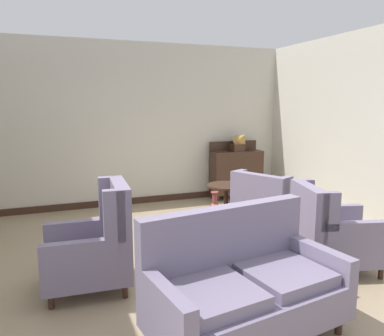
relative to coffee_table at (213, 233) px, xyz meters
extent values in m
plane|color=#9E896B|center=(-0.06, -0.11, -0.43)|extent=(9.21, 9.21, 0.00)
cube|color=beige|center=(-0.06, 3.18, 1.07)|extent=(5.89, 0.08, 2.98)
cube|color=beige|center=(2.81, 0.88, 1.07)|extent=(0.08, 4.60, 2.98)
cube|color=#382319|center=(-0.06, 3.12, -0.37)|extent=(5.73, 0.03, 0.12)
cylinder|color=#382319|center=(0.00, 0.00, 0.08)|extent=(0.86, 0.86, 0.03)
cylinder|color=#382319|center=(0.00, 0.00, -0.16)|extent=(0.10, 0.10, 0.44)
cube|color=#382319|center=(0.22, 0.02, -0.39)|extent=(0.28, 0.08, 0.07)
cube|color=#382319|center=(-0.10, 0.20, -0.39)|extent=(0.18, 0.28, 0.07)
cube|color=#382319|center=(-0.13, -0.18, -0.39)|extent=(0.21, 0.26, 0.07)
cylinder|color=brown|center=(0.00, -0.03, 0.11)|extent=(0.08, 0.08, 0.02)
ellipsoid|color=brown|center=(0.00, -0.03, 0.24)|extent=(0.15, 0.15, 0.25)
cylinder|color=brown|center=(0.00, -0.03, 0.43)|extent=(0.05, 0.05, 0.12)
torus|color=brown|center=(0.00, -0.03, 0.49)|extent=(0.09, 0.09, 0.02)
cube|color=slate|center=(-0.27, -1.30, -0.14)|extent=(1.70, 1.04, 0.30)
cube|color=slate|center=(-0.32, -0.97, 0.31)|extent=(1.60, 0.38, 0.59)
cube|color=slate|center=(-0.61, -1.40, 0.06)|extent=(0.72, 0.70, 0.10)
cube|color=slate|center=(0.08, -1.29, 0.06)|extent=(0.72, 0.70, 0.10)
cube|color=slate|center=(-1.00, -1.46, 0.12)|extent=(0.21, 0.72, 0.22)
cube|color=slate|center=(0.47, -1.24, 0.12)|extent=(0.21, 0.72, 0.22)
cylinder|color=#382319|center=(0.47, -1.52, -0.36)|extent=(0.06, 0.06, 0.14)
cylinder|color=#382319|center=(-1.01, -1.09, -0.36)|extent=(0.06, 0.06, 0.14)
cylinder|color=#382319|center=(0.37, -0.88, -0.36)|extent=(0.06, 0.06, 0.14)
cube|color=slate|center=(1.15, 0.63, -0.15)|extent=(1.06, 1.08, 0.26)
cube|color=slate|center=(0.86, 0.49, 0.26)|extent=(0.48, 0.79, 0.56)
cube|color=slate|center=(1.10, 0.21, 0.33)|extent=(0.22, 0.18, 0.43)
cube|color=slate|center=(0.79, 0.85, 0.33)|extent=(0.22, 0.18, 0.43)
cube|color=slate|center=(1.36, 0.33, 0.09)|extent=(0.66, 0.39, 0.23)
cube|color=slate|center=(1.04, 0.97, 0.09)|extent=(0.66, 0.39, 0.23)
cylinder|color=#382319|center=(1.58, 0.48, -0.36)|extent=(0.06, 0.06, 0.14)
cylinder|color=#382319|center=(1.29, 1.06, -0.36)|extent=(0.06, 0.06, 0.14)
cylinder|color=#382319|center=(1.02, 0.20, -0.36)|extent=(0.06, 0.06, 0.14)
cylinder|color=#382319|center=(0.73, 0.79, -0.36)|extent=(0.06, 0.06, 0.14)
cube|color=slate|center=(-1.40, 0.01, -0.14)|extent=(0.88, 0.79, 0.30)
cube|color=slate|center=(-1.05, -0.01, 0.34)|extent=(0.18, 0.75, 0.66)
cube|color=slate|center=(-1.12, 0.31, 0.42)|extent=(0.21, 0.11, 0.50)
cube|color=slate|center=(-1.16, -0.33, 0.42)|extent=(0.21, 0.11, 0.50)
cube|color=slate|center=(-1.43, 0.33, 0.11)|extent=(0.75, 0.14, 0.20)
cube|color=slate|center=(-1.47, -0.31, 0.11)|extent=(0.75, 0.14, 0.20)
cylinder|color=#382319|center=(-1.72, 0.32, -0.36)|extent=(0.06, 0.06, 0.14)
cylinder|color=#382319|center=(-1.76, -0.26, -0.36)|extent=(0.06, 0.06, 0.14)
cylinder|color=#382319|center=(-1.04, 0.28, -0.36)|extent=(0.06, 0.06, 0.14)
cylinder|color=#382319|center=(-1.08, -0.30, -0.36)|extent=(0.06, 0.06, 0.14)
cube|color=slate|center=(1.33, -0.52, -0.13)|extent=(1.05, 0.95, 0.32)
cube|color=slate|center=(0.97, -0.42, 0.30)|extent=(0.33, 0.76, 0.54)
cube|color=slate|center=(0.97, -0.75, 0.36)|extent=(0.22, 0.15, 0.41)
cube|color=slate|center=(1.14, -0.13, 0.36)|extent=(0.22, 0.15, 0.41)
cube|color=slate|center=(1.29, -0.84, 0.14)|extent=(0.79, 0.30, 0.21)
cube|color=slate|center=(1.46, -0.22, 0.14)|extent=(0.79, 0.30, 0.21)
cylinder|color=#382319|center=(1.60, -0.89, -0.36)|extent=(0.06, 0.06, 0.14)
cylinder|color=#382319|center=(1.76, -0.33, -0.36)|extent=(0.06, 0.06, 0.14)
cylinder|color=#382319|center=(0.90, -0.70, -0.36)|extent=(0.06, 0.06, 0.14)
cylinder|color=#382319|center=(1.05, -0.14, -0.36)|extent=(0.06, 0.06, 0.14)
cylinder|color=#382319|center=(0.71, 1.13, 0.27)|extent=(0.57, 0.57, 0.03)
cylinder|color=#382319|center=(0.71, 1.13, -0.09)|extent=(0.07, 0.07, 0.68)
cylinder|color=#382319|center=(0.71, 1.13, -0.41)|extent=(0.37, 0.37, 0.04)
cube|color=#382319|center=(1.79, 2.88, 0.10)|extent=(1.04, 0.36, 0.85)
cube|color=#382319|center=(1.79, 3.04, 0.62)|extent=(1.04, 0.04, 0.19)
cube|color=#382319|center=(1.32, 2.75, -0.38)|extent=(0.06, 0.06, 0.10)
cube|color=#382319|center=(2.26, 2.75, -0.38)|extent=(0.06, 0.06, 0.10)
cube|color=#382319|center=(1.32, 3.01, -0.38)|extent=(0.06, 0.06, 0.10)
cube|color=#382319|center=(2.26, 3.01, -0.38)|extent=(0.06, 0.06, 0.10)
cube|color=#382319|center=(1.79, 2.86, 0.59)|extent=(0.24, 0.24, 0.14)
cone|color=#B28942|center=(1.85, 2.78, 0.79)|extent=(0.31, 0.39, 0.37)
camera|label=1|loc=(-1.68, -3.76, 1.47)|focal=35.27mm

